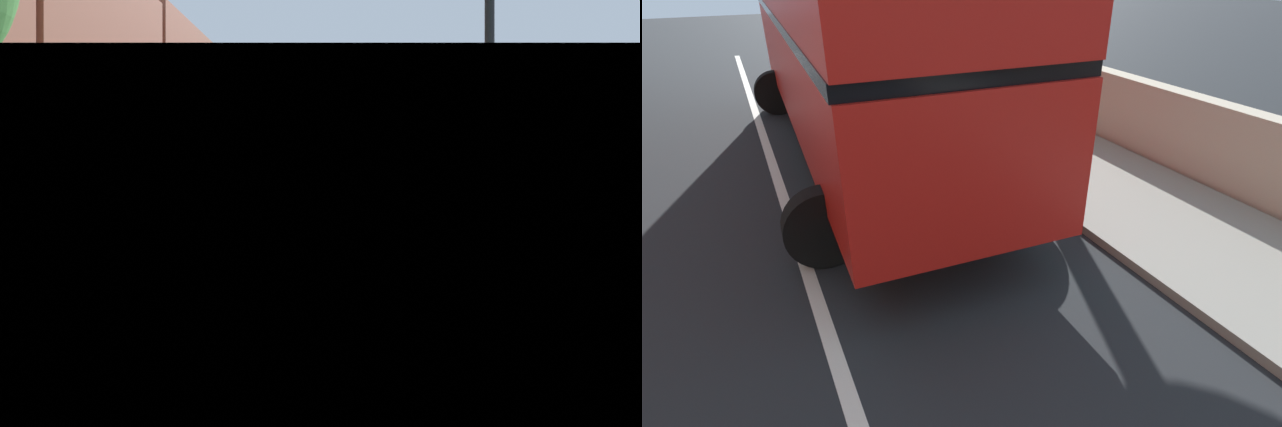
{
  "view_description": "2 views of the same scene",
  "coord_description": "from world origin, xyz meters",
  "views": [
    {
      "loc": [
        2.91,
        -11.84,
        1.62
      ],
      "look_at": [
        0.51,
        9.84,
        1.59
      ],
      "focal_mm": 36.82,
      "sensor_mm": 36.0,
      "label": 1
    },
    {
      "loc": [
        -0.37,
        6.19,
        3.42
      ],
      "look_at": [
        1.14,
        9.4,
        1.51
      ],
      "focal_mm": 27.21,
      "sensor_mm": 36.0,
      "label": 2
    }
  ],
  "objects": [
    {
      "name": "ground_plane",
      "position": [
        0.0,
        0.0,
        0.0
      ],
      "size": [
        84.0,
        84.0,
        0.0
      ],
      "primitive_type": "plane",
      "color": "black"
    },
    {
      "name": "road_centre_line",
      "position": [
        0.0,
        0.0,
        0.0
      ],
      "size": [
        0.16,
        54.0,
        0.01
      ],
      "primitive_type": "cube",
      "color": "silver",
      "rests_on": "ground"
    },
    {
      "name": "sidewalk_right",
      "position": [
        4.9,
        0.0,
        0.06
      ],
      "size": [
        2.6,
        60.0,
        0.12
      ],
      "primitive_type": "cube",
      "color": "gray",
      "rests_on": "ground"
    },
    {
      "name": "boundary_wall_right",
      "position": [
        6.45,
        0.0,
        0.69
      ],
      "size": [
        0.36,
        54.0,
        1.37
      ],
      "primitive_type": "cube",
      "color": "beige",
      "rests_on": "ground"
    },
    {
      "name": "double_decker_bus",
      "position": [
        1.7,
        14.95,
        2.35
      ],
      "size": [
        3.81,
        10.35,
        4.06
      ],
      "color": "red",
      "rests_on": "ground"
    },
    {
      "name": "street_tree_left_4",
      "position": [
        -5.2,
        22.04,
        7.79
      ],
      "size": [
        3.69,
        3.69,
        9.93
      ],
      "color": "#7A6B56",
      "rests_on": "sidewalk_left"
    },
    {
      "name": "street_tree_right_5",
      "position": [
        4.77,
        14.54,
        5.82
      ],
      "size": [
        4.25,
        4.25,
        7.84
      ],
      "color": "brown",
      "rests_on": "sidewalk_right"
    },
    {
      "name": "lamppost_right",
      "position": [
        4.3,
        -2.2,
        3.81
      ],
      "size": [
        0.32,
        0.32,
        6.31
      ],
      "color": "black",
      "rests_on": "sidewalk_right"
    },
    {
      "name": "litter_bin_right",
      "position": [
        5.3,
        -1.03,
        0.63
      ],
      "size": [
        0.55,
        0.55,
        1.01
      ],
      "color": "black",
      "rests_on": "sidewalk_right"
    }
  ]
}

